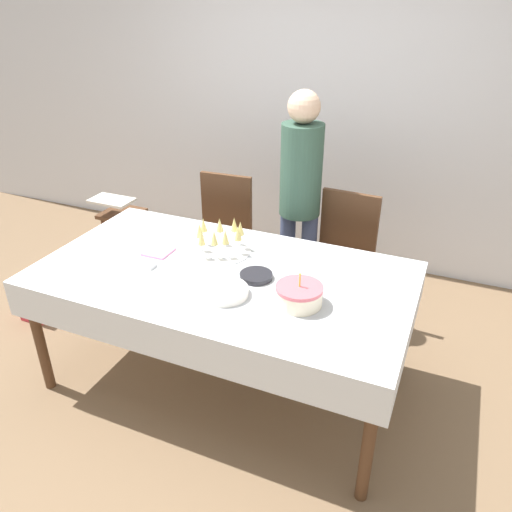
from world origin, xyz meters
The scene contains 15 objects.
ground_plane centered at (0.00, 0.00, 0.00)m, with size 12.00×12.00×0.00m, color brown.
wall_back centered at (0.00, 1.88, 1.35)m, with size 8.00×0.05×2.70m.
dining_table centered at (0.00, 0.00, 0.66)m, with size 2.06×1.13×0.76m.
dining_chair_far_left centered at (-0.46, 0.88, 0.52)m, with size 0.44×0.44×0.96m.
dining_chair_far_right centered at (0.46, 0.88, 0.52)m, with size 0.45×0.45×0.96m.
birthday_cake centered at (0.49, -0.14, 0.82)m, with size 0.23×0.23×0.18m.
champagne_tray centered at (-0.12, 0.21, 0.85)m, with size 0.36×0.36×0.18m.
plate_stack_main centered at (0.12, -0.21, 0.79)m, with size 0.24×0.24×0.04m.
plate_stack_dessert centered at (0.20, 0.01, 0.78)m, with size 0.18×0.18×0.03m.
cake_knife centered at (0.58, -0.34, 0.77)m, with size 0.29×0.12×0.00m.
fork_pile centered at (-0.46, -0.12, 0.77)m, with size 0.17×0.06×0.02m.
napkin_pile centered at (-0.45, 0.05, 0.77)m, with size 0.15×0.15×0.01m.
person_standing centered at (0.13, 0.92, 0.97)m, with size 0.28×0.28×1.60m.
high_chair centered at (-1.35, 0.83, 0.48)m, with size 0.33×0.35×0.71m.
gift_bag centered at (-1.56, 0.01, 0.11)m, with size 0.19×0.12×0.22m.
Camera 1 is at (1.12, -2.12, 2.13)m, focal length 35.00 mm.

